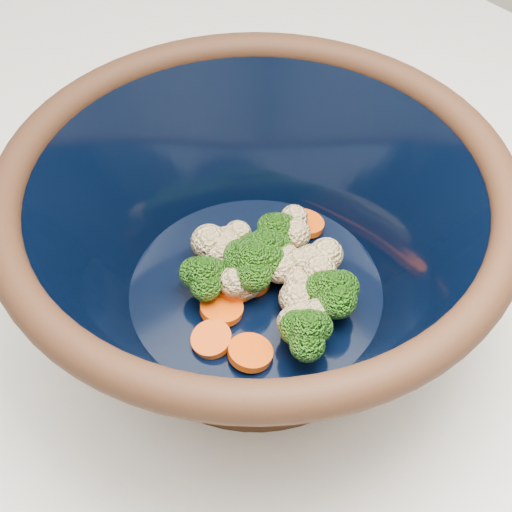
{
  "coord_description": "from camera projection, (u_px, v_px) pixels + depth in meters",
  "views": [
    {
      "loc": [
        -0.17,
        -0.31,
        1.36
      ],
      "look_at": [
        0.05,
        -0.04,
        0.97
      ],
      "focal_mm": 50.0,
      "sensor_mm": 36.0,
      "label": 1
    }
  ],
  "objects": [
    {
      "name": "vegetable_pile",
      "position": [
        269.0,
        270.0,
        0.53
      ],
      "size": [
        0.16,
        0.14,
        0.05
      ],
      "color": "#608442",
      "rests_on": "mixing_bowl"
    },
    {
      "name": "mixing_bowl",
      "position": [
        256.0,
        242.0,
        0.51
      ],
      "size": [
        0.44,
        0.44,
        0.16
      ],
      "rotation": [
        0.0,
        0.0,
        -0.4
      ],
      "color": "black",
      "rests_on": "counter"
    }
  ]
}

